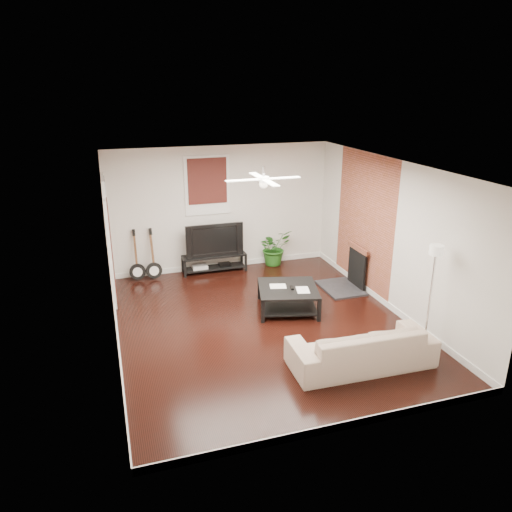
% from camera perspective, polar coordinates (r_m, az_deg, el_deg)
% --- Properties ---
extents(room, '(5.01, 6.01, 2.81)m').
position_cam_1_polar(room, '(8.26, 0.84, 0.75)').
color(room, black).
rests_on(room, ground).
extents(brick_accent, '(0.02, 2.20, 2.80)m').
position_cam_1_polar(brick_accent, '(10.13, 12.52, 3.83)').
color(brick_accent, '#984D31').
rests_on(brick_accent, floor).
extents(fireplace, '(0.80, 1.10, 0.92)m').
position_cam_1_polar(fireplace, '(10.28, 10.74, -1.33)').
color(fireplace, black).
rests_on(fireplace, floor).
extents(window_back, '(1.00, 0.06, 1.30)m').
position_cam_1_polar(window_back, '(10.82, -5.70, 8.19)').
color(window_back, '#3B1010').
rests_on(window_back, wall_back).
extents(door_left, '(0.08, 1.00, 2.50)m').
position_cam_1_polar(door_left, '(9.73, -16.72, 1.90)').
color(door_left, white).
rests_on(door_left, wall_left).
extents(tv_stand, '(1.44, 0.38, 0.40)m').
position_cam_1_polar(tv_stand, '(11.13, -4.89, -0.83)').
color(tv_stand, black).
rests_on(tv_stand, floor).
extents(tv, '(1.29, 0.17, 0.74)m').
position_cam_1_polar(tv, '(10.96, -5.00, 2.02)').
color(tv, black).
rests_on(tv, tv_stand).
extents(coffee_table, '(1.31, 1.31, 0.45)m').
position_cam_1_polar(coffee_table, '(9.26, 3.73, -4.97)').
color(coffee_table, black).
rests_on(coffee_table, floor).
extents(sofa, '(2.20, 0.91, 0.64)m').
position_cam_1_polar(sofa, '(7.64, 12.20, -10.26)').
color(sofa, '#C0A590').
rests_on(sofa, floor).
extents(floor_lamp, '(0.30, 0.30, 1.78)m').
position_cam_1_polar(floor_lamp, '(8.09, 19.65, -4.74)').
color(floor_lamp, white).
rests_on(floor_lamp, floor).
extents(potted_plant, '(0.92, 0.86, 0.85)m').
position_cam_1_polar(potted_plant, '(11.47, 2.11, 1.03)').
color(potted_plant, '#235F1B').
rests_on(potted_plant, floor).
extents(guitar_left, '(0.36, 0.26, 1.13)m').
position_cam_1_polar(guitar_left, '(10.76, -13.81, -0.00)').
color(guitar_left, black).
rests_on(guitar_left, floor).
extents(guitar_right, '(0.37, 0.27, 1.13)m').
position_cam_1_polar(guitar_right, '(10.76, -11.94, 0.13)').
color(guitar_right, black).
rests_on(guitar_right, floor).
extents(ceiling_fan, '(1.24, 1.24, 0.32)m').
position_cam_1_polar(ceiling_fan, '(7.96, 0.88, 8.97)').
color(ceiling_fan, white).
rests_on(ceiling_fan, ceiling).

